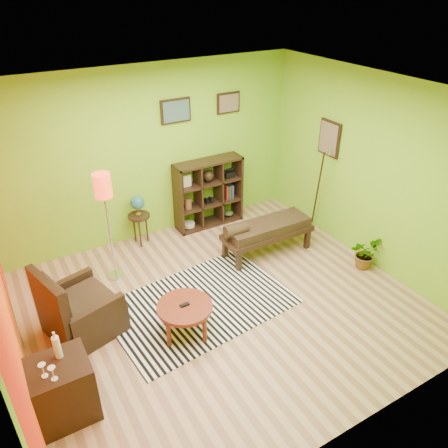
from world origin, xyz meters
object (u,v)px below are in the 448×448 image
potted_plant (364,256)px  bench (265,230)px  cube_shelf (209,193)px  armchair (79,313)px  globe_table (138,208)px  floor_lamp (104,195)px  coffee_table (185,309)px  side_cabinet (63,389)px

potted_plant → bench: bearing=135.7°
cube_shelf → armchair: bearing=-149.5°
armchair → potted_plant: bearing=-10.5°
globe_table → bench: globe_table is taller
floor_lamp → bench: 2.50m
coffee_table → potted_plant: size_ratio=1.42×
side_cabinet → cube_shelf: 4.12m
side_cabinet → globe_table: 3.25m
armchair → side_cabinet: bearing=-110.9°
coffee_table → floor_lamp: bearing=104.2°
floor_lamp → globe_table: floor_lamp is taller
armchair → floor_lamp: bearing=50.9°
side_cabinet → potted_plant: bearing=4.4°
armchair → bench: size_ratio=0.66×
bench → potted_plant: bench is taller
armchair → side_cabinet: size_ratio=0.99×
bench → coffee_table: bearing=-152.7°
coffee_table → side_cabinet: bearing=-163.9°
floor_lamp → globe_table: size_ratio=1.91×
side_cabinet → bench: side_cabinet is taller
bench → cube_shelf: bearing=103.0°
globe_table → bench: size_ratio=0.58×
globe_table → floor_lamp: bearing=-134.5°
side_cabinet → floor_lamp: 2.52m
globe_table → cube_shelf: 1.30m
cube_shelf → side_cabinet: bearing=-139.2°
armchair → floor_lamp: 1.56m
globe_table → bench: (1.60, -1.27, -0.22)m
potted_plant → floor_lamp: bearing=153.6°
coffee_table → globe_table: globe_table is taller
side_cabinet → coffee_table: bearing=16.1°
bench → floor_lamp: bearing=165.2°
cube_shelf → floor_lamp: bearing=-160.8°
globe_table → potted_plant: (2.69, -2.33, -0.47)m
armchair → potted_plant: 4.15m
side_cabinet → bench: size_ratio=0.67×
side_cabinet → floor_lamp: (1.15, 2.01, 0.99)m
coffee_table → potted_plant: (2.95, -0.10, -0.17)m
armchair → bench: 3.01m
coffee_table → bench: (1.86, 0.96, 0.07)m
potted_plant → armchair: bearing=169.5°
armchair → cube_shelf: bearing=30.5°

